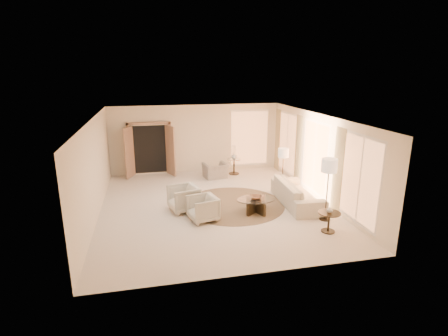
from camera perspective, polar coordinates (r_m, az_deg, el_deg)
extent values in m
cube|color=silver|center=(11.19, -1.57, -6.15)|extent=(7.00, 8.00, 0.02)
cube|color=white|center=(10.47, -1.69, 8.28)|extent=(7.00, 8.00, 0.02)
cube|color=#F1E2C8|center=(14.59, -4.58, 4.78)|extent=(7.00, 0.04, 2.80)
cube|color=#F1E2C8|center=(7.05, 4.52, -7.31)|extent=(7.00, 0.04, 2.80)
cube|color=#F1E2C8|center=(10.69, -20.40, -0.23)|extent=(0.04, 8.00, 2.80)
cube|color=#F1E2C8|center=(11.88, 15.20, 1.75)|extent=(0.04, 8.00, 2.80)
cube|color=tan|center=(14.42, -11.99, 3.06)|extent=(1.80, 0.12, 2.16)
cube|color=tan|center=(14.19, -15.20, 2.44)|extent=(0.35, 0.66, 2.00)
cube|color=tan|center=(14.20, -8.74, 2.81)|extent=(0.35, 0.66, 2.00)
cylinder|color=#423223|center=(11.24, 1.44, -5.94)|extent=(3.72, 3.72, 0.01)
imported|color=beige|center=(11.41, 11.82, -4.01)|extent=(1.11, 2.56, 0.73)
imported|color=beige|center=(10.71, -6.59, -4.74)|extent=(0.96, 1.00, 0.86)
imported|color=beige|center=(10.00, -3.46, -6.42)|extent=(0.86, 0.90, 0.78)
imported|color=gray|center=(13.86, -1.41, -0.03)|extent=(0.98, 0.73, 0.79)
cube|color=black|center=(10.63, 5.22, -6.22)|extent=(0.37, 0.86, 0.39)
cube|color=black|center=(10.63, 5.22, -6.22)|extent=(0.73, 0.62, 0.39)
cylinder|color=white|center=(10.55, 5.25, -5.08)|extent=(1.45, 1.45, 0.02)
cylinder|color=black|center=(9.85, 16.60, -9.84)|extent=(0.36, 0.36, 0.03)
cylinder|color=black|center=(9.75, 16.72, -8.49)|extent=(0.05, 0.05, 0.52)
cylinder|color=black|center=(9.64, 16.84, -7.04)|extent=(0.58, 0.58, 0.03)
cylinder|color=#2C231A|center=(14.48, 1.63, -0.90)|extent=(0.42, 0.42, 0.03)
cylinder|color=#2C231A|center=(14.40, 1.64, 0.23)|extent=(0.06, 0.06, 0.60)
cylinder|color=white|center=(14.32, 1.65, 1.43)|extent=(0.55, 0.55, 0.03)
cylinder|color=#2C231A|center=(12.73, 9.41, -3.48)|extent=(0.26, 0.26, 0.03)
cylinder|color=#2C231A|center=(12.54, 9.54, -0.75)|extent=(0.03, 0.03, 1.30)
cylinder|color=beige|center=(12.36, 9.69, 2.46)|extent=(0.37, 0.37, 0.31)
cylinder|color=#2C231A|center=(10.56, 16.13, -8.00)|extent=(0.31, 0.31, 0.03)
cylinder|color=#2C231A|center=(10.29, 16.44, -4.17)|extent=(0.03, 0.03, 1.53)
cylinder|color=beige|center=(10.04, 16.81, 0.41)|extent=(0.44, 0.44, 0.37)
imported|color=brown|center=(10.53, 5.26, -4.80)|extent=(0.44, 0.44, 0.09)
imported|color=silver|center=(9.61, 16.88, -6.54)|extent=(0.20, 0.20, 0.16)
imported|color=silver|center=(14.28, 1.66, 1.99)|extent=(0.29, 0.29, 0.27)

